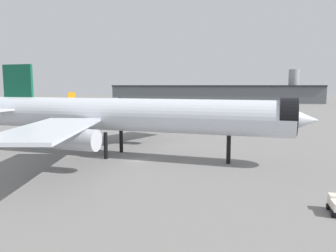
{
  "coord_description": "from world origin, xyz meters",
  "views": [
    {
      "loc": [
        13.18,
        -59.18,
        13.92
      ],
      "look_at": [
        5.39,
        1.91,
        6.35
      ],
      "focal_mm": 35.35,
      "sensor_mm": 36.0,
      "label": 1
    }
  ],
  "objects": [
    {
      "name": "ground",
      "position": [
        0.0,
        0.0,
        0.0
      ],
      "size": [
        900.0,
        900.0,
        0.0
      ],
      "primitive_type": "plane",
      "color": "slate"
    },
    {
      "name": "airliner_near_gate",
      "position": [
        -3.27,
        3.54,
        8.11
      ],
      "size": [
        69.12,
        62.35,
        18.42
      ],
      "rotation": [
        0.0,
        0.0,
        -0.19
      ],
      "color": "silver",
      "rests_on": "ground"
    },
    {
      "name": "airliner_far_taxiway",
      "position": [
        -56.21,
        133.61,
        4.39
      ],
      "size": [
        32.62,
        29.01,
        9.98
      ],
      "rotation": [
        0.0,
        0.0,
        0.62
      ],
      "color": "white",
      "rests_on": "ground"
    },
    {
      "name": "terminal_building",
      "position": [
        17.27,
        222.91,
        7.31
      ],
      "size": [
        174.24,
        44.57,
        26.58
      ],
      "rotation": [
        0.0,
        0.0,
        -0.12
      ],
      "color": "slate",
      "rests_on": "ground"
    }
  ]
}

